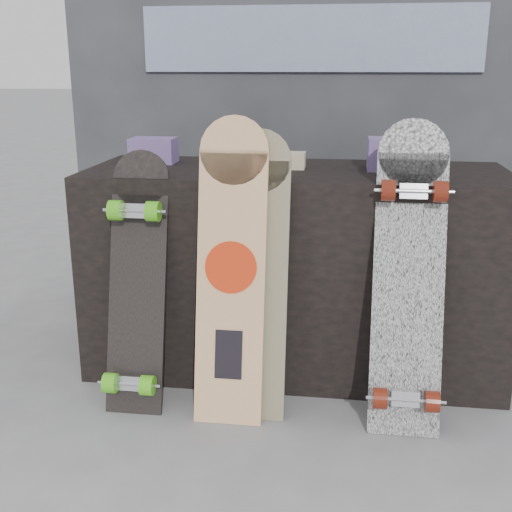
# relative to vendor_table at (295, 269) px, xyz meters

# --- Properties ---
(ground) EXTENTS (60.00, 60.00, 0.00)m
(ground) POSITION_rel_vendor_table_xyz_m (0.00, -0.50, -0.40)
(ground) COLOR slate
(ground) RESTS_ON ground
(vendor_table) EXTENTS (1.60, 0.60, 0.80)m
(vendor_table) POSITION_rel_vendor_table_xyz_m (0.00, 0.00, 0.00)
(vendor_table) COLOR black
(vendor_table) RESTS_ON ground
(booth) EXTENTS (2.40, 0.22, 2.20)m
(booth) POSITION_rel_vendor_table_xyz_m (0.00, 0.85, 0.70)
(booth) COLOR #303035
(booth) RESTS_ON ground
(merch_box_purple) EXTENTS (0.18, 0.12, 0.10)m
(merch_box_purple) POSITION_rel_vendor_table_xyz_m (-0.59, 0.10, 0.45)
(merch_box_purple) COLOR #643B79
(merch_box_purple) RESTS_ON vendor_table
(merch_box_small) EXTENTS (0.14, 0.14, 0.12)m
(merch_box_small) POSITION_rel_vendor_table_xyz_m (0.34, 0.03, 0.46)
(merch_box_small) COLOR #643B79
(merch_box_small) RESTS_ON vendor_table
(merch_box_flat) EXTENTS (0.22, 0.10, 0.06)m
(merch_box_flat) POSITION_rel_vendor_table_xyz_m (-0.08, 0.03, 0.43)
(merch_box_flat) COLOR #D1B78C
(merch_box_flat) RESTS_ON vendor_table
(longboard_geisha) EXTENTS (0.23, 0.24, 1.03)m
(longboard_geisha) POSITION_rel_vendor_table_xyz_m (-0.19, -0.40, 0.14)
(longboard_geisha) COLOR #CCB689
(longboard_geisha) RESTS_ON ground
(longboard_celtic) EXTENTS (0.21, 0.21, 0.98)m
(longboard_celtic) POSITION_rel_vendor_table_xyz_m (-0.10, -0.38, 0.12)
(longboard_celtic) COLOR #C5BB86
(longboard_celtic) RESTS_ON ground
(longboard_cascadia) EXTENTS (0.23, 0.37, 1.02)m
(longboard_cascadia) POSITION_rel_vendor_table_xyz_m (0.41, -0.37, 0.12)
(longboard_cascadia) COLOR white
(longboard_cascadia) RESTS_ON ground
(skateboard_dark) EXTENTS (0.20, 0.32, 0.90)m
(skateboard_dark) POSITION_rel_vendor_table_xyz_m (-0.53, -0.39, 0.06)
(skateboard_dark) COLOR black
(skateboard_dark) RESTS_ON ground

